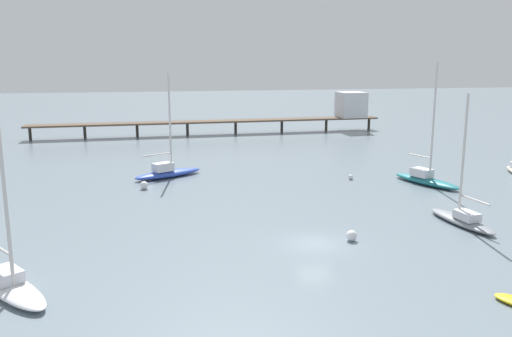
{
  "coord_description": "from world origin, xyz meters",
  "views": [
    {
      "loc": [
        -12.02,
        -35.46,
        13.4
      ],
      "look_at": [
        0.0,
        20.98,
        1.5
      ],
      "focal_mm": 36.91,
      "sensor_mm": 36.0,
      "label": 1
    }
  ],
  "objects": [
    {
      "name": "ground_plane",
      "position": [
        0.0,
        0.0,
        0.0
      ],
      "size": [
        400.0,
        400.0,
        0.0
      ],
      "primitive_type": "plane",
      "color": "slate"
    },
    {
      "name": "pier",
      "position": [
        16.91,
        60.3,
        3.97
      ],
      "size": [
        64.37,
        5.49,
        7.39
      ],
      "color": "brown",
      "rests_on": "ground_plane"
    },
    {
      "name": "sailboat_blue",
      "position": [
        -9.64,
        25.29,
        0.75
      ],
      "size": [
        8.61,
        5.96,
        11.98
      ],
      "color": "#2D4CB7",
      "rests_on": "ground_plane"
    },
    {
      "name": "sailboat_teal",
      "position": [
        18.03,
        15.86,
        0.77
      ],
      "size": [
        4.86,
        8.96,
        13.2
      ],
      "color": "#1E727A",
      "rests_on": "ground_plane"
    },
    {
      "name": "sailboat_gray",
      "position": [
        13.44,
        1.89,
        0.66
      ],
      "size": [
        2.59,
        7.69,
        10.84
      ],
      "color": "gray",
      "rests_on": "ground_plane"
    },
    {
      "name": "sailboat_white",
      "position": [
        -20.1,
        -4.31,
        0.64
      ],
      "size": [
        6.18,
        7.77,
        10.85
      ],
      "color": "white",
      "rests_on": "ground_plane"
    },
    {
      "name": "mooring_buoy_outer",
      "position": [
        -12.34,
        19.93,
        0.43
      ],
      "size": [
        0.85,
        0.85,
        0.85
      ],
      "primitive_type": "sphere",
      "color": "silver",
      "rests_on": "ground_plane"
    },
    {
      "name": "mooring_buoy_near",
      "position": [
        10.84,
        19.73,
        0.29
      ],
      "size": [
        0.57,
        0.57,
        0.57
      ],
      "primitive_type": "sphere",
      "color": "silver",
      "rests_on": "ground_plane"
    },
    {
      "name": "mooring_buoy_inner",
      "position": [
        2.93,
        0.05,
        0.41
      ],
      "size": [
        0.83,
        0.83,
        0.83
      ],
      "primitive_type": "sphere",
      "color": "silver",
      "rests_on": "ground_plane"
    }
  ]
}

